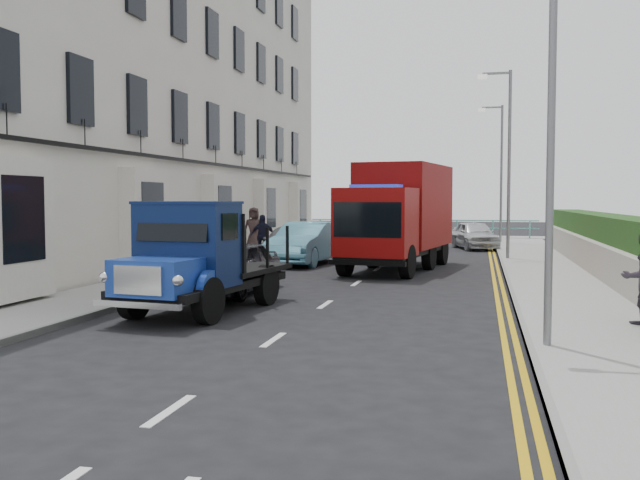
{
  "coord_description": "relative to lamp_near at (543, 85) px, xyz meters",
  "views": [
    {
      "loc": [
        3.29,
        -13.12,
        2.32
      ],
      "look_at": [
        -0.19,
        2.32,
        1.4
      ],
      "focal_mm": 40.0,
      "sensor_mm": 36.0,
      "label": 1
    }
  ],
  "objects": [
    {
      "name": "parked_car_front",
      "position": [
        -6.78,
        5.29,
        -3.35
      ],
      "size": [
        1.66,
        3.87,
        1.3
      ],
      "primitive_type": "imported",
      "rotation": [
        0.0,
        0.0,
        -0.03
      ],
      "color": "black",
      "rests_on": "ground"
    },
    {
      "name": "parked_car_rear",
      "position": [
        -7.78,
        14.27,
        -3.36
      ],
      "size": [
        2.05,
        4.47,
        1.27
      ],
      "primitive_type": "imported",
      "rotation": [
        0.0,
        0.0,
        0.06
      ],
      "color": "#A4A5A9",
      "rests_on": "ground"
    },
    {
      "name": "pavement_east",
      "position": [
        1.12,
        11.0,
        -3.94
      ],
      "size": [
        2.6,
        38.0,
        0.12
      ],
      "primitive_type": "cube",
      "color": "gray",
      "rests_on": "ground"
    },
    {
      "name": "seafront_car_right",
      "position": [
        -1.13,
        22.32,
        -3.35
      ],
      "size": [
        2.52,
        4.1,
        1.3
      ],
      "primitive_type": "imported",
      "rotation": [
        0.0,
        0.0,
        0.28
      ],
      "color": "silver",
      "rests_on": "ground"
    },
    {
      "name": "lamp_mid",
      "position": [
        0.0,
        16.0,
        0.0
      ],
      "size": [
        1.23,
        0.18,
        7.0
      ],
      "color": "slate",
      "rests_on": "ground"
    },
    {
      "name": "lamp_near",
      "position": [
        0.0,
        0.0,
        0.0
      ],
      "size": [
        1.23,
        0.18,
        7.0
      ],
      "color": "slate",
      "rests_on": "ground"
    },
    {
      "name": "terrace_west",
      "position": [
        -13.65,
        15.0,
        3.17
      ],
      "size": [
        6.31,
        30.2,
        14.25
      ],
      "color": "beige",
      "rests_on": "ground"
    },
    {
      "name": "seafront_car_left",
      "position": [
        -4.68,
        26.48,
        -3.22
      ],
      "size": [
        2.94,
        5.76,
        1.56
      ],
      "primitive_type": "imported",
      "rotation": [
        0.0,
        0.0,
        3.21
      ],
      "color": "black",
      "rests_on": "ground"
    },
    {
      "name": "ground",
      "position": [
        -4.18,
        2.0,
        -4.0
      ],
      "size": [
        120.0,
        120.0,
        0.0
      ],
      "primitive_type": "plane",
      "color": "black",
      "rests_on": "ground"
    },
    {
      "name": "parked_car_mid",
      "position": [
        -6.88,
        13.27,
        -3.25
      ],
      "size": [
        2.06,
        4.66,
        1.49
      ],
      "primitive_type": "imported",
      "rotation": [
        0.0,
        0.0,
        -0.11
      ],
      "color": "#5FB1CB",
      "rests_on": "ground"
    },
    {
      "name": "pedestrian_west_near",
      "position": [
        -8.76,
        14.18,
        -3.08
      ],
      "size": [
        1.02,
        0.67,
        1.6
      ],
      "primitive_type": "imported",
      "rotation": [
        0.0,
        0.0,
        3.47
      ],
      "color": "black",
      "rests_on": "pavement_west"
    },
    {
      "name": "lamp_far",
      "position": [
        0.0,
        26.0,
        0.0
      ],
      "size": [
        1.23,
        0.18,
        7.0
      ],
      "color": "slate",
      "rests_on": "ground"
    },
    {
      "name": "sea_plane",
      "position": [
        -4.18,
        62.0,
        -4.0
      ],
      "size": [
        120.0,
        120.0,
        0.0
      ],
      "primitive_type": "plane",
      "color": "slate",
      "rests_on": "ground"
    },
    {
      "name": "garden_east",
      "position": [
        3.03,
        11.0,
        -3.1
      ],
      "size": [
        1.45,
        28.0,
        1.75
      ],
      "color": "#B2AD9E",
      "rests_on": "ground"
    },
    {
      "name": "pavement_west",
      "position": [
        -9.38,
        11.0,
        -3.94
      ],
      "size": [
        2.4,
        38.0,
        0.12
      ],
      "primitive_type": "cube",
      "color": "gray",
      "rests_on": "ground"
    },
    {
      "name": "red_lorry",
      "position": [
        -3.47,
        12.18,
        -2.16
      ],
      "size": [
        3.2,
        6.84,
        3.45
      ],
      "rotation": [
        0.0,
        0.0,
        -0.15
      ],
      "color": "black",
      "rests_on": "ground"
    },
    {
      "name": "pedestrian_west_far",
      "position": [
        -10.18,
        17.45,
        -2.96
      ],
      "size": [
        0.95,
        0.66,
        1.84
      ],
      "primitive_type": "imported",
      "rotation": [
        0.0,
        0.0,
        0.09
      ],
      "color": "#382928",
      "rests_on": "pavement_west"
    },
    {
      "name": "promenade",
      "position": [
        -4.18,
        31.0,
        -3.94
      ],
      "size": [
        30.0,
        2.5,
        0.12
      ],
      "primitive_type": "cube",
      "color": "gray",
      "rests_on": "ground"
    },
    {
      "name": "seafront_railing",
      "position": [
        -4.18,
        30.2,
        -3.42
      ],
      "size": [
        13.0,
        0.08,
        1.11
      ],
      "color": "#59B2A5",
      "rests_on": "ground"
    },
    {
      "name": "bedford_lorry",
      "position": [
        -6.46,
        2.02,
        -2.97
      ],
      "size": [
        2.42,
        4.89,
        2.23
      ],
      "rotation": [
        0.0,
        0.0,
        -0.13
      ],
      "color": "black",
      "rests_on": "ground"
    }
  ]
}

